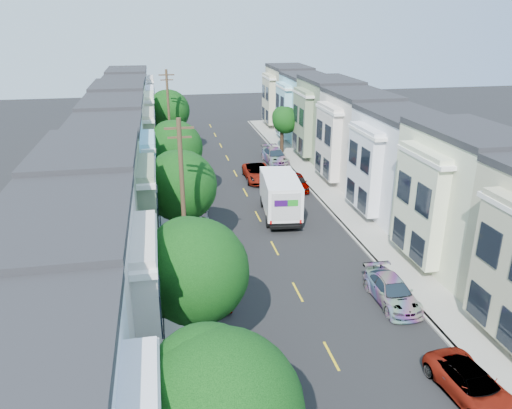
{
  "coord_description": "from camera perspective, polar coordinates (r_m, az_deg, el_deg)",
  "views": [
    {
      "loc": [
        -7.29,
        -24.63,
        15.23
      ],
      "look_at": [
        -0.73,
        9.05,
        2.2
      ],
      "focal_mm": 35.0,
      "sensor_mm": 36.0,
      "label": 1
    }
  ],
  "objects": [
    {
      "name": "centerline",
      "position": [
        43.08,
        -0.55,
        0.09
      ],
      "size": [
        0.12,
        70.0,
        0.01
      ],
      "primitive_type": "cube",
      "color": "gold",
      "rests_on": "ground"
    },
    {
      "name": "tree_c",
      "position": [
        32.78,
        -8.72,
        2.06
      ],
      "size": [
        4.7,
        4.7,
        7.21
      ],
      "color": "black",
      "rests_on": "ground"
    },
    {
      "name": "parked_left_d",
      "position": [
        39.75,
        -6.8,
        -0.85
      ],
      "size": [
        2.14,
        4.55,
        1.33
      ],
      "primitive_type": "imported",
      "rotation": [
        0.0,
        0.0,
        -0.06
      ],
      "color": "#3C130A",
      "rests_on": "ground"
    },
    {
      "name": "curb_left",
      "position": [
        42.45,
        -8.61,
        -0.37
      ],
      "size": [
        0.3,
        70.0,
        0.15
      ],
      "primitive_type": "cube",
      "color": "gray",
      "rests_on": "ground"
    },
    {
      "name": "utility_pole_far",
      "position": [
        53.59,
        -9.9,
        9.65
      ],
      "size": [
        1.6,
        0.26,
        10.0
      ],
      "color": "#42301E",
      "rests_on": "ground"
    },
    {
      "name": "parked_right_c",
      "position": [
        46.62,
        4.71,
        2.57
      ],
      "size": [
        1.91,
        4.44,
        1.41
      ],
      "primitive_type": "imported",
      "rotation": [
        0.0,
        0.0,
        -0.06
      ],
      "color": "black",
      "rests_on": "ground"
    },
    {
      "name": "curb_right",
      "position": [
        44.47,
        7.13,
        0.7
      ],
      "size": [
        0.3,
        70.0,
        0.15
      ],
      "primitive_type": "cube",
      "color": "gray",
      "rests_on": "ground"
    },
    {
      "name": "tree_b",
      "position": [
        21.92,
        -7.18,
        -7.64
      ],
      "size": [
        4.7,
        4.7,
        7.22
      ],
      "color": "black",
      "rests_on": "ground"
    },
    {
      "name": "parked_right_b",
      "position": [
        29.47,
        15.27,
        -9.57
      ],
      "size": [
        1.99,
        4.67,
        1.4
      ],
      "primitive_type": "imported",
      "rotation": [
        0.0,
        0.0,
        -0.01
      ],
      "color": "#BBBBBE",
      "rests_on": "ground"
    },
    {
      "name": "tree_far_r",
      "position": [
        58.44,
        3.29,
        9.57
      ],
      "size": [
        3.1,
        3.1,
        5.48
      ],
      "color": "black",
      "rests_on": "ground"
    },
    {
      "name": "sidewalk_left",
      "position": [
        42.43,
        -10.36,
        -0.49
      ],
      "size": [
        2.6,
        70.0,
        0.15
      ],
      "primitive_type": "cube",
      "color": "gray",
      "rests_on": "ground"
    },
    {
      "name": "townhouse_row_left",
      "position": [
        42.63,
        -15.46,
        -0.93
      ],
      "size": [
        5.0,
        70.0,
        8.5
      ],
      "primitive_type": "cube",
      "color": "silver",
      "rests_on": "ground"
    },
    {
      "name": "tree_e",
      "position": [
        57.97,
        -10.04,
        10.49
      ],
      "size": [
        4.7,
        4.7,
        7.54
      ],
      "color": "black",
      "rests_on": "ground"
    },
    {
      "name": "lead_sedan",
      "position": [
        49.04,
        0.19,
        3.62
      ],
      "size": [
        2.6,
        5.46,
        1.5
      ],
      "primitive_type": "imported",
      "rotation": [
        0.0,
        0.0,
        -0.02
      ],
      "color": "black",
      "rests_on": "ground"
    },
    {
      "name": "tree_d",
      "position": [
        42.54,
        -9.4,
        6.34
      ],
      "size": [
        4.7,
        4.7,
        7.18
      ],
      "color": "black",
      "rests_on": "ground"
    },
    {
      "name": "fedex_truck",
      "position": [
        39.9,
        2.77,
        1.21
      ],
      "size": [
        2.69,
        6.99,
        3.35
      ],
      "rotation": [
        0.0,
        0.0,
        -0.11
      ],
      "color": "white",
      "rests_on": "ground"
    },
    {
      "name": "townhouse_row_right",
      "position": [
        46.29,
        13.15,
        1.02
      ],
      "size": [
        5.0,
        70.0,
        8.5
      ],
      "primitive_type": "cube",
      "color": "silver",
      "rests_on": "ground"
    },
    {
      "name": "utility_pole_near",
      "position": [
        28.49,
        -8.31,
        -0.15
      ],
      "size": [
        1.6,
        0.26,
        10.0
      ],
      "color": "#42301E",
      "rests_on": "ground"
    },
    {
      "name": "sidewalk_right",
      "position": [
        44.88,
        8.71,
        0.81
      ],
      "size": [
        2.6,
        70.0,
        0.15
      ],
      "primitive_type": "cube",
      "color": "gray",
      "rests_on": "ground"
    },
    {
      "name": "ground",
      "position": [
        29.86,
        4.78,
        -9.95
      ],
      "size": [
        160.0,
        160.0,
        0.0
      ],
      "primitive_type": "plane",
      "color": "black",
      "rests_on": "ground"
    },
    {
      "name": "parked_right_d",
      "position": [
        55.1,
        2.17,
        5.56
      ],
      "size": [
        2.43,
        5.24,
        1.54
      ],
      "primitive_type": "imported",
      "rotation": [
        0.0,
        0.0,
        0.05
      ],
      "color": "#0E1733",
      "rests_on": "ground"
    },
    {
      "name": "parked_left_c",
      "position": [
        28.7,
        -4.78,
        -9.87
      ],
      "size": [
        1.78,
        3.98,
        1.26
      ],
      "primitive_type": "imported",
      "rotation": [
        0.0,
        0.0,
        0.08
      ],
      "color": "#BBBCC0",
      "rests_on": "ground"
    },
    {
      "name": "road_slab",
      "position": [
        43.07,
        -0.55,
        0.1
      ],
      "size": [
        12.0,
        70.0,
        0.02
      ],
      "primitive_type": "cube",
      "color": "black",
      "rests_on": "ground"
    },
    {
      "name": "parked_right_a",
      "position": [
        24.12,
        23.52,
        -18.48
      ],
      "size": [
        2.57,
        4.79,
        1.28
      ],
      "primitive_type": "imported",
      "rotation": [
        0.0,
        0.0,
        0.1
      ],
      "color": "slate",
      "rests_on": "ground"
    }
  ]
}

